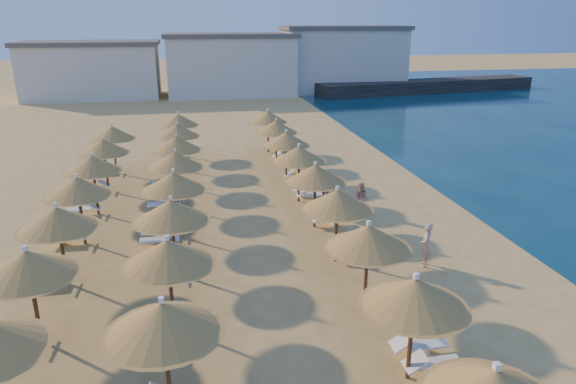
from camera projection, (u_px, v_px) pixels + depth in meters
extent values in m
plane|color=#E3AF64|center=(277.00, 257.00, 20.34)|extent=(220.00, 220.00, 0.00)
cube|color=black|center=(428.00, 86.00, 65.82)|extent=(30.25, 8.87, 1.50)
cube|color=beige|center=(93.00, 72.00, 60.33)|extent=(15.00, 8.00, 6.00)
cube|color=#59514C|center=(89.00, 43.00, 59.29)|extent=(15.60, 8.48, 0.50)
cube|color=beige|center=(231.00, 67.00, 62.29)|extent=(15.00, 8.00, 6.80)
cube|color=#59514C|center=(230.00, 35.00, 61.12)|extent=(15.60, 8.48, 0.50)
cube|color=beige|center=(342.00, 61.00, 66.24)|extent=(15.00, 8.00, 7.60)
cube|color=#59514C|center=(343.00, 28.00, 64.94)|extent=(15.60, 8.48, 0.50)
cube|color=white|center=(497.00, 366.00, 9.27)|extent=(0.12, 0.12, 0.14)
cylinder|color=brown|center=(411.00, 339.00, 13.10)|extent=(0.12, 0.12, 2.39)
cone|color=#94612B|center=(415.00, 293.00, 12.67)|extent=(2.59, 2.59, 0.77)
cone|color=#94612B|center=(414.00, 304.00, 12.78)|extent=(2.80, 2.80, 0.12)
cube|color=white|center=(416.00, 276.00, 12.52)|extent=(0.12, 0.12, 0.14)
cylinder|color=brown|center=(366.00, 275.00, 16.35)|extent=(0.12, 0.12, 2.39)
cone|color=#94612B|center=(368.00, 237.00, 15.92)|extent=(2.59, 2.59, 0.77)
cone|color=#94612B|center=(367.00, 246.00, 16.03)|extent=(2.80, 2.80, 0.12)
cube|color=white|center=(369.00, 223.00, 15.78)|extent=(0.12, 0.12, 0.14)
cylinder|color=brown|center=(336.00, 232.00, 19.61)|extent=(0.12, 0.12, 2.39)
cone|color=#94612B|center=(337.00, 200.00, 19.18)|extent=(2.59, 2.59, 0.77)
cone|color=#94612B|center=(337.00, 208.00, 19.28)|extent=(2.80, 2.80, 0.12)
cube|color=white|center=(338.00, 188.00, 19.03)|extent=(0.12, 0.12, 0.14)
cylinder|color=brown|center=(315.00, 202.00, 22.86)|extent=(0.12, 0.12, 2.39)
cone|color=#94612B|center=(315.00, 173.00, 22.43)|extent=(2.59, 2.59, 0.77)
cone|color=#94612B|center=(315.00, 180.00, 22.53)|extent=(2.80, 2.80, 0.12)
cube|color=white|center=(315.00, 163.00, 22.28)|extent=(0.12, 0.12, 0.14)
cylinder|color=brown|center=(299.00, 179.00, 26.11)|extent=(0.12, 0.12, 2.39)
cone|color=#94612B|center=(299.00, 154.00, 25.68)|extent=(2.59, 2.59, 0.77)
cone|color=#94612B|center=(299.00, 160.00, 25.79)|extent=(2.80, 2.80, 0.12)
cube|color=white|center=(299.00, 145.00, 25.54)|extent=(0.12, 0.12, 0.14)
cylinder|color=brown|center=(286.00, 161.00, 29.36)|extent=(0.12, 0.12, 2.39)
cone|color=#94612B|center=(286.00, 139.00, 28.94)|extent=(2.59, 2.59, 0.77)
cone|color=#94612B|center=(286.00, 144.00, 29.04)|extent=(2.80, 2.80, 0.12)
cube|color=white|center=(286.00, 131.00, 28.79)|extent=(0.12, 0.12, 0.14)
cylinder|color=brown|center=(276.00, 147.00, 32.62)|extent=(0.12, 0.12, 2.39)
cone|color=#94612B|center=(276.00, 126.00, 32.19)|extent=(2.59, 2.59, 0.77)
cone|color=#94612B|center=(276.00, 132.00, 32.29)|extent=(2.80, 2.80, 0.12)
cube|color=white|center=(276.00, 119.00, 32.04)|extent=(0.12, 0.12, 0.14)
cylinder|color=brown|center=(268.00, 135.00, 35.87)|extent=(0.12, 0.12, 2.39)
cone|color=#94612B|center=(268.00, 117.00, 35.44)|extent=(2.59, 2.59, 0.77)
cone|color=#94612B|center=(268.00, 121.00, 35.55)|extent=(2.80, 2.80, 0.12)
cube|color=white|center=(268.00, 110.00, 35.29)|extent=(0.12, 0.12, 0.14)
cylinder|color=brown|center=(167.00, 367.00, 12.03)|extent=(0.12, 0.12, 2.39)
cone|color=#94612B|center=(163.00, 318.00, 11.60)|extent=(2.59, 2.59, 0.77)
cone|color=#94612B|center=(164.00, 330.00, 11.71)|extent=(2.80, 2.80, 0.12)
cube|color=white|center=(161.00, 300.00, 11.46)|extent=(0.12, 0.12, 0.14)
cylinder|color=brown|center=(171.00, 293.00, 15.29)|extent=(0.12, 0.12, 2.39)
cone|color=#94612B|center=(168.00, 252.00, 14.86)|extent=(2.59, 2.59, 0.77)
cone|color=#94612B|center=(169.00, 262.00, 14.96)|extent=(2.80, 2.80, 0.12)
cube|color=white|center=(167.00, 238.00, 14.71)|extent=(0.12, 0.12, 0.14)
cylinder|color=brown|center=(174.00, 245.00, 18.54)|extent=(0.12, 0.12, 2.39)
cone|color=#94612B|center=(171.00, 210.00, 18.11)|extent=(2.59, 2.59, 0.77)
cone|color=#94612B|center=(172.00, 219.00, 18.22)|extent=(2.80, 2.80, 0.12)
cube|color=white|center=(170.00, 198.00, 17.96)|extent=(0.12, 0.12, 0.14)
cylinder|color=brown|center=(176.00, 211.00, 21.79)|extent=(0.12, 0.12, 2.39)
cone|color=#94612B|center=(173.00, 181.00, 21.36)|extent=(2.59, 2.59, 0.77)
cone|color=#94612B|center=(174.00, 189.00, 21.47)|extent=(2.80, 2.80, 0.12)
cube|color=white|center=(173.00, 171.00, 21.22)|extent=(0.12, 0.12, 0.14)
cylinder|color=brown|center=(177.00, 186.00, 25.04)|extent=(0.12, 0.12, 2.39)
cone|color=#94612B|center=(175.00, 160.00, 24.62)|extent=(2.59, 2.59, 0.77)
cone|color=#94612B|center=(176.00, 166.00, 24.72)|extent=(2.80, 2.80, 0.12)
cube|color=white|center=(174.00, 150.00, 24.47)|extent=(0.12, 0.12, 0.14)
cylinder|color=brown|center=(178.00, 167.00, 28.30)|extent=(0.12, 0.12, 2.39)
cone|color=#94612B|center=(176.00, 143.00, 27.87)|extent=(2.59, 2.59, 0.77)
cone|color=#94612B|center=(177.00, 149.00, 27.97)|extent=(2.80, 2.80, 0.12)
cube|color=white|center=(176.00, 135.00, 27.72)|extent=(0.12, 0.12, 0.14)
cylinder|color=brown|center=(179.00, 151.00, 31.55)|extent=(0.12, 0.12, 2.39)
cone|color=#94612B|center=(177.00, 130.00, 31.12)|extent=(2.59, 2.59, 0.77)
cone|color=#94612B|center=(178.00, 135.00, 31.23)|extent=(2.80, 2.80, 0.12)
cube|color=white|center=(177.00, 123.00, 30.97)|extent=(0.12, 0.12, 0.14)
cylinder|color=brown|center=(180.00, 139.00, 34.80)|extent=(0.12, 0.12, 2.39)
cone|color=#94612B|center=(178.00, 120.00, 34.37)|extent=(2.59, 2.59, 0.77)
cone|color=#94612B|center=(179.00, 124.00, 34.48)|extent=(2.80, 2.80, 0.12)
cube|color=white|center=(178.00, 113.00, 34.23)|extent=(0.12, 0.12, 0.14)
cylinder|color=brown|center=(35.00, 305.00, 14.62)|extent=(0.12, 0.12, 2.39)
cone|color=#94612B|center=(28.00, 263.00, 14.19)|extent=(2.59, 2.59, 0.77)
cone|color=#94612B|center=(30.00, 274.00, 14.30)|extent=(2.80, 2.80, 0.12)
cube|color=white|center=(25.00, 248.00, 14.05)|extent=(0.12, 0.12, 0.14)
cylinder|color=brown|center=(63.00, 253.00, 17.87)|extent=(0.12, 0.12, 2.39)
cone|color=#94612B|center=(57.00, 218.00, 17.44)|extent=(2.59, 2.59, 0.77)
cone|color=#94612B|center=(59.00, 226.00, 17.55)|extent=(2.80, 2.80, 0.12)
cube|color=white|center=(55.00, 205.00, 17.30)|extent=(0.12, 0.12, 0.14)
cylinder|color=brown|center=(82.00, 217.00, 21.13)|extent=(0.12, 0.12, 2.39)
cone|color=#94612B|center=(78.00, 186.00, 20.70)|extent=(2.59, 2.59, 0.77)
cone|color=#94612B|center=(79.00, 194.00, 20.80)|extent=(2.80, 2.80, 0.12)
cube|color=white|center=(76.00, 175.00, 20.55)|extent=(0.12, 0.12, 0.14)
cylinder|color=brown|center=(96.00, 191.00, 24.38)|extent=(0.12, 0.12, 2.39)
cone|color=#94612B|center=(92.00, 164.00, 23.95)|extent=(2.59, 2.59, 0.77)
cone|color=#94612B|center=(93.00, 170.00, 24.06)|extent=(2.80, 2.80, 0.12)
cube|color=white|center=(91.00, 154.00, 23.80)|extent=(0.12, 0.12, 0.14)
cylinder|color=brown|center=(106.00, 170.00, 27.63)|extent=(0.12, 0.12, 2.39)
cone|color=#94612B|center=(103.00, 146.00, 27.20)|extent=(2.59, 2.59, 0.77)
cone|color=#94612B|center=(104.00, 152.00, 27.31)|extent=(2.80, 2.80, 0.12)
cube|color=white|center=(102.00, 138.00, 27.06)|extent=(0.12, 0.12, 0.14)
cylinder|color=brown|center=(115.00, 154.00, 30.88)|extent=(0.12, 0.12, 2.39)
cone|color=#94612B|center=(112.00, 133.00, 30.46)|extent=(2.59, 2.59, 0.77)
cone|color=#94612B|center=(113.00, 138.00, 30.56)|extent=(2.80, 2.80, 0.12)
cube|color=white|center=(111.00, 125.00, 30.31)|extent=(0.12, 0.12, 0.14)
cube|color=white|center=(440.00, 363.00, 13.54)|extent=(1.19, 0.55, 0.06)
cube|color=white|center=(439.00, 368.00, 13.59)|extent=(0.06, 0.49, 0.32)
cube|color=white|center=(415.00, 362.00, 13.37)|extent=(0.58, 0.55, 0.40)
cube|color=white|center=(425.00, 343.00, 14.38)|extent=(1.19, 0.55, 0.06)
cube|color=white|center=(425.00, 348.00, 14.43)|extent=(0.06, 0.49, 0.32)
cube|color=white|center=(402.00, 342.00, 14.21)|extent=(0.58, 0.55, 0.40)
cube|color=white|center=(391.00, 297.00, 16.79)|extent=(1.19, 0.55, 0.06)
cube|color=white|center=(391.00, 301.00, 16.84)|extent=(0.06, 0.49, 0.32)
cube|color=white|center=(370.00, 295.00, 16.62)|extent=(0.58, 0.55, 0.40)
cube|color=white|center=(143.00, 321.00, 15.41)|extent=(1.19, 0.55, 0.06)
cube|color=white|center=(143.00, 326.00, 15.46)|extent=(0.06, 0.49, 0.32)
cube|color=white|center=(167.00, 315.00, 15.49)|extent=(0.58, 0.55, 0.40)
cube|color=white|center=(140.00, 339.00, 14.57)|extent=(1.19, 0.55, 0.06)
cube|color=white|center=(141.00, 344.00, 14.62)|extent=(0.06, 0.49, 0.32)
cube|color=white|center=(166.00, 332.00, 14.65)|extent=(0.58, 0.55, 0.40)
cube|color=yellow|center=(140.00, 337.00, 14.55)|extent=(1.14, 0.50, 0.05)
cube|color=white|center=(358.00, 251.00, 20.04)|extent=(1.19, 0.55, 0.06)
cube|color=white|center=(357.00, 255.00, 20.10)|extent=(0.06, 0.49, 0.32)
cube|color=white|center=(340.00, 250.00, 19.87)|extent=(0.58, 0.55, 0.40)
cube|color=yellow|center=(358.00, 250.00, 20.03)|extent=(1.14, 0.50, 0.05)
cube|color=white|center=(351.00, 242.00, 20.88)|extent=(1.19, 0.55, 0.06)
cube|color=white|center=(351.00, 246.00, 20.93)|extent=(0.06, 0.49, 0.32)
cube|color=white|center=(334.00, 240.00, 20.71)|extent=(0.58, 0.55, 0.40)
cube|color=white|center=(150.00, 269.00, 18.66)|extent=(1.19, 0.55, 0.06)
cube|color=white|center=(151.00, 273.00, 18.71)|extent=(0.06, 0.49, 0.32)
cube|color=white|center=(170.00, 264.00, 18.74)|extent=(0.58, 0.55, 0.40)
cube|color=yellow|center=(150.00, 267.00, 18.64)|extent=(1.14, 0.50, 0.05)
cube|color=white|center=(334.00, 219.00, 23.30)|extent=(1.19, 0.55, 0.06)
cube|color=white|center=(334.00, 222.00, 23.35)|extent=(0.06, 0.49, 0.32)
cube|color=white|center=(319.00, 217.00, 23.13)|extent=(0.58, 0.55, 0.40)
cube|color=white|center=(156.00, 232.00, 21.91)|extent=(1.19, 0.55, 0.06)
cube|color=white|center=(156.00, 235.00, 21.97)|extent=(0.06, 0.49, 0.32)
cube|color=white|center=(172.00, 227.00, 21.99)|extent=(0.58, 0.55, 0.40)
cube|color=white|center=(154.00, 240.00, 21.08)|extent=(1.19, 0.55, 0.06)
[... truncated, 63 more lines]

